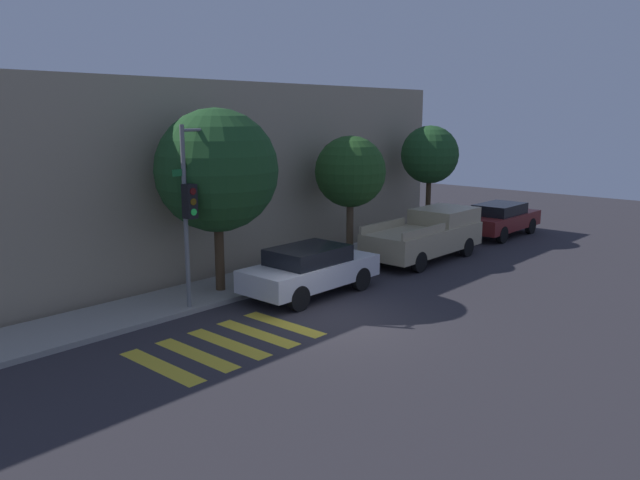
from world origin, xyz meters
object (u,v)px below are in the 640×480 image
Objects in this scene: traffic_light_pole at (203,187)px; tree_far_end at (430,155)px; pickup_truck at (427,234)px; sedan_middle at (500,219)px; tree_midblock at (350,172)px; tree_near_corner at (217,171)px; sedan_near_corner at (310,269)px.

traffic_light_pole reaches higher than tree_far_end.
tree_far_end reaches higher than pickup_truck.
sedan_middle is 8.52m from tree_midblock.
tree_far_end is (12.45, 0.78, 0.21)m from traffic_light_pole.
sedan_middle is 14.41m from tree_near_corner.
sedan_middle is (5.88, 0.00, -0.14)m from pickup_truck.
sedan_middle is (15.09, -1.27, -2.59)m from traffic_light_pole.
traffic_light_pole is at bearing 175.19° from sedan_middle.
sedan_middle is 4.36m from tree_far_end.
sedan_middle is at bearing -8.37° from tree_near_corner.
traffic_light_pole is at bearing -176.39° from tree_far_end.
tree_midblock is 5.27m from tree_far_end.
traffic_light_pole is 12.47m from tree_far_end.
tree_midblock is (-7.89, 2.05, 2.45)m from sedan_middle.
tree_near_corner reaches higher than tree_midblock.
pickup_truck is (9.21, -1.27, -2.46)m from traffic_light_pole.
tree_midblock is at bearing 180.00° from tree_far_end.
tree_far_end is at bearing 3.61° from traffic_light_pole.
tree_near_corner is at bearing -180.00° from tree_midblock.
tree_near_corner is at bearing 35.01° from traffic_light_pole.
pickup_truck is 1.16× the size of tree_midblock.
traffic_light_pole is 4.04m from sedan_near_corner.
traffic_light_pole is 1.14× the size of sedan_near_corner.
tree_far_end is (9.61, 2.05, 2.80)m from sedan_near_corner.
sedan_middle is at bearing -37.90° from tree_far_end.
tree_midblock is at bearing 165.42° from sedan_middle.
pickup_truck is at bearing -14.25° from tree_near_corner.
traffic_light_pole is at bearing 155.93° from sedan_near_corner.
tree_near_corner reaches higher than pickup_truck.
tree_midblock is at bearing 134.47° from pickup_truck.
sedan_near_corner is 0.84× the size of pickup_truck.
traffic_light_pole reaches higher than tree_midblock.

